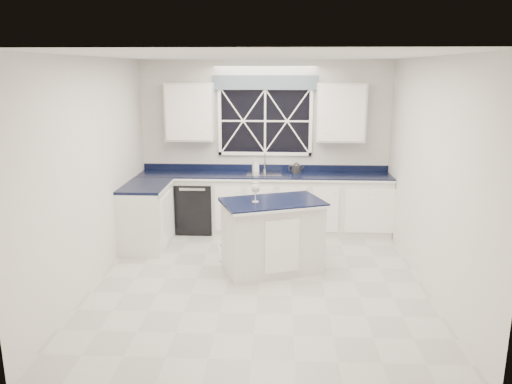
# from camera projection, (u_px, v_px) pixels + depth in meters

# --- Properties ---
(ground) EXTENTS (4.50, 4.50, 0.00)m
(ground) POSITION_uv_depth(u_px,v_px,m) (259.00, 280.00, 6.21)
(ground) COLOR #A5A5A0
(ground) RESTS_ON ground
(back_wall) EXTENTS (4.00, 0.10, 2.70)m
(back_wall) POSITION_uv_depth(u_px,v_px,m) (265.00, 146.00, 8.07)
(back_wall) COLOR silver
(back_wall) RESTS_ON ground
(base_cabinets) EXTENTS (3.99, 1.60, 0.90)m
(base_cabinets) POSITION_uv_depth(u_px,v_px,m) (243.00, 206.00, 7.85)
(base_cabinets) COLOR white
(base_cabinets) RESTS_ON ground
(countertop) EXTENTS (3.98, 0.64, 0.04)m
(countertop) POSITION_uv_depth(u_px,v_px,m) (264.00, 175.00, 7.88)
(countertop) COLOR black
(countertop) RESTS_ON base_cabinets
(dishwasher) EXTENTS (0.60, 0.58, 0.82)m
(dishwasher) POSITION_uv_depth(u_px,v_px,m) (196.00, 206.00, 8.05)
(dishwasher) COLOR black
(dishwasher) RESTS_ON ground
(window) EXTENTS (1.65, 0.09, 1.26)m
(window) POSITION_uv_depth(u_px,v_px,m) (265.00, 116.00, 7.91)
(window) COLOR black
(window) RESTS_ON ground
(upper_cabinets) EXTENTS (3.10, 0.34, 0.90)m
(upper_cabinets) POSITION_uv_depth(u_px,v_px,m) (265.00, 112.00, 7.77)
(upper_cabinets) COLOR white
(upper_cabinets) RESTS_ON ground
(faucet) EXTENTS (0.05, 0.20, 0.30)m
(faucet) POSITION_uv_depth(u_px,v_px,m) (265.00, 162.00, 8.03)
(faucet) COLOR #ACACAE
(faucet) RESTS_ON countertop
(island) EXTENTS (1.43, 1.14, 0.93)m
(island) POSITION_uv_depth(u_px,v_px,m) (272.00, 235.00, 6.43)
(island) COLOR white
(island) RESTS_ON ground
(rug) EXTENTS (1.31, 0.94, 0.02)m
(rug) POSITION_uv_depth(u_px,v_px,m) (259.00, 250.00, 7.21)
(rug) COLOR #B0AFAB
(rug) RESTS_ON ground
(kettle) EXTENTS (0.26, 0.18, 0.18)m
(kettle) POSITION_uv_depth(u_px,v_px,m) (296.00, 168.00, 7.94)
(kettle) COLOR #2E2E30
(kettle) RESTS_ON countertop
(wine_glass) EXTENTS (0.11, 0.11, 0.25)m
(wine_glass) POSITION_uv_depth(u_px,v_px,m) (255.00, 189.00, 6.22)
(wine_glass) COLOR silver
(wine_glass) RESTS_ON island
(soap_bottle) EXTENTS (0.12, 0.12, 0.20)m
(soap_bottle) POSITION_uv_depth(u_px,v_px,m) (256.00, 165.00, 8.07)
(soap_bottle) COLOR silver
(soap_bottle) RESTS_ON countertop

